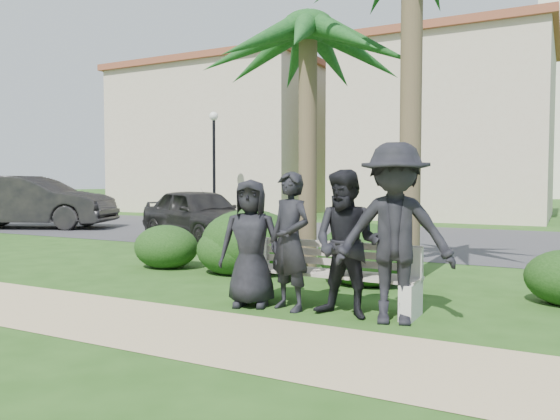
{
  "coord_description": "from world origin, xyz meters",
  "views": [
    {
      "loc": [
        3.57,
        -6.18,
        1.5
      ],
      "look_at": [
        -0.22,
        1.0,
        1.08
      ],
      "focal_mm": 35.0,
      "sensor_mm": 36.0,
      "label": 1
    }
  ],
  "objects_px": {
    "street_lamp": "(214,146)",
    "park_bench": "(328,279)",
    "man_c": "(347,244)",
    "palm_left": "(308,30)",
    "man_d": "(395,233)",
    "car_a": "(200,215)",
    "man_b": "(290,241)",
    "man_a": "(251,243)",
    "car_b": "(33,202)"
  },
  "relations": [
    {
      "from": "park_bench",
      "to": "palm_left",
      "type": "relative_size",
      "value": 0.43
    },
    {
      "from": "car_a",
      "to": "car_b",
      "type": "distance_m",
      "value": 7.11
    },
    {
      "from": "man_c",
      "to": "car_b",
      "type": "xyz_separation_m",
      "value": [
        -13.08,
        6.17,
        0.02
      ]
    },
    {
      "from": "man_b",
      "to": "palm_left",
      "type": "height_order",
      "value": "palm_left"
    },
    {
      "from": "street_lamp",
      "to": "man_a",
      "type": "bearing_deg",
      "value": -53.76
    },
    {
      "from": "street_lamp",
      "to": "man_a",
      "type": "xyz_separation_m",
      "value": [
        9.21,
        -12.57,
        -2.18
      ]
    },
    {
      "from": "man_a",
      "to": "man_c",
      "type": "height_order",
      "value": "man_c"
    },
    {
      "from": "man_d",
      "to": "street_lamp",
      "type": "bearing_deg",
      "value": 115.31
    },
    {
      "from": "man_a",
      "to": "palm_left",
      "type": "height_order",
      "value": "palm_left"
    },
    {
      "from": "park_bench",
      "to": "man_a",
      "type": "relative_size",
      "value": 1.41
    },
    {
      "from": "man_c",
      "to": "car_a",
      "type": "bearing_deg",
      "value": 141.95
    },
    {
      "from": "park_bench",
      "to": "man_c",
      "type": "xyz_separation_m",
      "value": [
        0.36,
        -0.35,
        0.48
      ]
    },
    {
      "from": "man_b",
      "to": "car_a",
      "type": "distance_m",
      "value": 7.61
    },
    {
      "from": "car_a",
      "to": "man_d",
      "type": "bearing_deg",
      "value": -106.23
    },
    {
      "from": "car_b",
      "to": "palm_left",
      "type": "bearing_deg",
      "value": -129.93
    },
    {
      "from": "street_lamp",
      "to": "man_b",
      "type": "xyz_separation_m",
      "value": [
        9.72,
        -12.53,
        -2.13
      ]
    },
    {
      "from": "street_lamp",
      "to": "park_bench",
      "type": "xyz_separation_m",
      "value": [
        10.07,
        -12.2,
        -2.6
      ]
    },
    {
      "from": "man_c",
      "to": "car_b",
      "type": "relative_size",
      "value": 0.32
    },
    {
      "from": "man_c",
      "to": "man_d",
      "type": "relative_size",
      "value": 0.86
    },
    {
      "from": "palm_left",
      "to": "park_bench",
      "type": "bearing_deg",
      "value": -60.43
    },
    {
      "from": "man_d",
      "to": "car_b",
      "type": "relative_size",
      "value": 0.38
    },
    {
      "from": "street_lamp",
      "to": "park_bench",
      "type": "relative_size",
      "value": 1.98
    },
    {
      "from": "man_a",
      "to": "man_b",
      "type": "xyz_separation_m",
      "value": [
        0.51,
        0.04,
        0.04
      ]
    },
    {
      "from": "man_d",
      "to": "car_b",
      "type": "distance_m",
      "value": 14.95
    },
    {
      "from": "car_a",
      "to": "street_lamp",
      "type": "bearing_deg",
      "value": 55.91
    },
    {
      "from": "palm_left",
      "to": "street_lamp",
      "type": "bearing_deg",
      "value": 131.86
    },
    {
      "from": "man_c",
      "to": "park_bench",
      "type": "bearing_deg",
      "value": 140.68
    },
    {
      "from": "street_lamp",
      "to": "car_a",
      "type": "relative_size",
      "value": 1.09
    },
    {
      "from": "palm_left",
      "to": "car_b",
      "type": "relative_size",
      "value": 1.0
    },
    {
      "from": "man_d",
      "to": "car_b",
      "type": "height_order",
      "value": "man_d"
    },
    {
      "from": "man_a",
      "to": "park_bench",
      "type": "bearing_deg",
      "value": 4.04
    },
    {
      "from": "man_a",
      "to": "car_b",
      "type": "height_order",
      "value": "car_b"
    },
    {
      "from": "man_b",
      "to": "car_b",
      "type": "relative_size",
      "value": 0.32
    },
    {
      "from": "street_lamp",
      "to": "man_a",
      "type": "height_order",
      "value": "street_lamp"
    },
    {
      "from": "park_bench",
      "to": "palm_left",
      "type": "height_order",
      "value": "palm_left"
    },
    {
      "from": "man_d",
      "to": "car_a",
      "type": "distance_m",
      "value": 8.55
    },
    {
      "from": "street_lamp",
      "to": "car_a",
      "type": "bearing_deg",
      "value": -57.89
    },
    {
      "from": "park_bench",
      "to": "man_d",
      "type": "bearing_deg",
      "value": -20.41
    },
    {
      "from": "car_a",
      "to": "car_b",
      "type": "height_order",
      "value": "car_b"
    },
    {
      "from": "park_bench",
      "to": "man_a",
      "type": "height_order",
      "value": "man_a"
    },
    {
      "from": "street_lamp",
      "to": "man_c",
      "type": "height_order",
      "value": "street_lamp"
    },
    {
      "from": "street_lamp",
      "to": "palm_left",
      "type": "bearing_deg",
      "value": -48.14
    },
    {
      "from": "man_a",
      "to": "car_b",
      "type": "relative_size",
      "value": 0.3
    },
    {
      "from": "man_a",
      "to": "palm_left",
      "type": "relative_size",
      "value": 0.3
    },
    {
      "from": "man_c",
      "to": "palm_left",
      "type": "height_order",
      "value": "palm_left"
    },
    {
      "from": "man_d",
      "to": "man_a",
      "type": "bearing_deg",
      "value": 164.68
    },
    {
      "from": "car_a",
      "to": "man_b",
      "type": "bearing_deg",
      "value": -112.16
    },
    {
      "from": "street_lamp",
      "to": "man_d",
      "type": "relative_size",
      "value": 2.24
    },
    {
      "from": "man_b",
      "to": "man_d",
      "type": "xyz_separation_m",
      "value": [
        1.25,
        -0.02,
        0.15
      ]
    },
    {
      "from": "man_d",
      "to": "car_a",
      "type": "bearing_deg",
      "value": 124.14
    }
  ]
}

